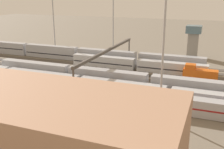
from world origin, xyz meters
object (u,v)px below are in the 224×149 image
object	(u,v)px
signal_gantry	(108,52)
train_on_track_8	(75,90)
light_mast_0	(113,12)
control_tower	(193,39)
train_on_track_3	(199,74)
light_mast_3	(164,26)
light_mast_2	(53,9)
train_on_track_7	(79,83)
train_on_track_2	(136,65)
train_on_track_1	(78,54)
train_on_track_6	(107,78)
maintenance_shed	(55,129)

from	to	relation	value
signal_gantry	train_on_track_8	bearing A→B (deg)	87.49
light_mast_0	control_tower	size ratio (longest dim) A/B	2.25
train_on_track_3	light_mast_3	world-z (taller)	light_mast_3
light_mast_0	light_mast_2	xyz separation A→B (m)	(26.98, -0.17, 0.70)
train_on_track_7	train_on_track_3	size ratio (longest dim) A/B	9.56
light_mast_3	signal_gantry	distance (m)	33.96
train_on_track_2	control_tower	bearing A→B (deg)	-119.90
train_on_track_1	train_on_track_6	distance (m)	33.67
train_on_track_8	light_mast_3	size ratio (longest dim) A/B	3.69
train_on_track_3	light_mast_2	world-z (taller)	light_mast_2
train_on_track_8	light_mast_0	world-z (taller)	light_mast_0
train_on_track_6	light_mast_3	size ratio (longest dim) A/B	2.30
light_mast_3	train_on_track_7	bearing A→B (deg)	-19.64
signal_gantry	train_on_track_2	bearing A→B (deg)	-122.82
train_on_track_2	train_on_track_7	bearing A→B (deg)	70.73
light_mast_2	control_tower	size ratio (longest dim) A/B	2.35
train_on_track_1	train_on_track_6	bearing A→B (deg)	132.05
train_on_track_1	train_on_track_6	xyz separation A→B (m)	(-22.55, 25.00, 0.01)
light_mast_3	train_on_track_3	bearing A→B (deg)	-101.89
light_mast_0	control_tower	world-z (taller)	light_mast_0
train_on_track_8	signal_gantry	size ratio (longest dim) A/B	2.55
train_on_track_6	control_tower	xyz separation A→B (m)	(-18.54, -47.72, 4.96)
train_on_track_1	light_mast_3	distance (m)	58.20
train_on_track_3	signal_gantry	xyz separation A→B (m)	(27.56, 5.00, 5.64)
light_mast_0	light_mast_3	size ratio (longest dim) A/B	0.94
train_on_track_6	train_on_track_2	xyz separation A→B (m)	(-2.60, -20.00, -0.63)
train_on_track_3	light_mast_2	distance (m)	65.84
maintenance_shed	light_mast_0	bearing A→B (deg)	-76.56
light_mast_0	train_on_track_8	bearing A→B (deg)	97.80
light_mast_0	light_mast_3	bearing A→B (deg)	121.68
train_on_track_7	control_tower	world-z (taller)	control_tower
train_on_track_1	train_on_track_8	bearing A→B (deg)	116.99
light_mast_2	maintenance_shed	xyz separation A→B (m)	(-43.04, 67.35, -13.63)
train_on_track_1	train_on_track_8	world-z (taller)	train_on_track_1
light_mast_3	train_on_track_1	bearing A→B (deg)	-43.73
train_on_track_7	maintenance_shed	xyz separation A→B (m)	(-11.68, 29.96, 3.45)
train_on_track_1	maintenance_shed	xyz separation A→B (m)	(-28.10, 59.96, 2.85)
signal_gantry	maintenance_shed	world-z (taller)	maintenance_shed
light_mast_0	maintenance_shed	distance (m)	70.27
train_on_track_2	light_mast_2	distance (m)	45.31
train_on_track_1	maintenance_shed	distance (m)	66.28
train_on_track_3	train_on_track_2	world-z (taller)	train_on_track_3
light_mast_2	maintenance_shed	world-z (taller)	light_mast_2
train_on_track_3	maintenance_shed	distance (m)	53.27
train_on_track_7	train_on_track_6	distance (m)	7.94
train_on_track_2	train_on_track_1	bearing A→B (deg)	-11.24
light_mast_2	train_on_track_7	bearing A→B (deg)	129.99
train_on_track_7	control_tower	distance (m)	58.48
train_on_track_1	control_tower	bearing A→B (deg)	-151.06
train_on_track_3	maintenance_shed	world-z (taller)	maintenance_shed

